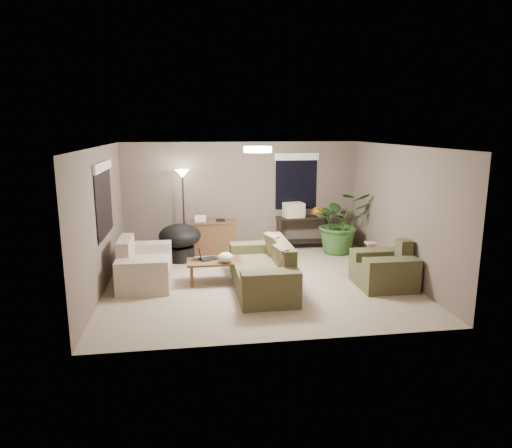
{
  "coord_description": "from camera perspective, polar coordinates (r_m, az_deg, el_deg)",
  "views": [
    {
      "loc": [
        -1.21,
        -8.06,
        2.82
      ],
      "look_at": [
        0.0,
        0.2,
        1.05
      ],
      "focal_mm": 32.0,
      "sensor_mm": 36.0,
      "label": 1
    }
  ],
  "objects": [
    {
      "name": "pumpkin",
      "position": [
        10.93,
        7.79,
        1.56
      ],
      "size": [
        0.31,
        0.31,
        0.24
      ],
      "primitive_type": "ellipsoid",
      "rotation": [
        0.0,
        0.0,
        0.09
      ],
      "color": "orange",
      "rests_on": "console_table"
    },
    {
      "name": "window_left",
      "position": [
        8.56,
        -18.53,
        4.4
      ],
      "size": [
        0.05,
        1.56,
        1.33
      ],
      "color": "black",
      "rests_on": "room_shell"
    },
    {
      "name": "papasan_chair",
      "position": [
        9.93,
        -9.48,
        -1.92
      ],
      "size": [
        1.14,
        1.14,
        0.8
      ],
      "color": "black",
      "rests_on": "ground"
    },
    {
      "name": "ceiling_fixture",
      "position": [
        8.16,
        0.21,
        9.3
      ],
      "size": [
        0.5,
        0.5,
        0.1
      ],
      "primitive_type": "cylinder",
      "color": "white",
      "rests_on": "room_shell"
    },
    {
      "name": "console_table",
      "position": [
        10.92,
        5.96,
        -0.7
      ],
      "size": [
        1.3,
        0.4,
        0.75
      ],
      "color": "black",
      "rests_on": "ground"
    },
    {
      "name": "desk_papers",
      "position": [
        10.34,
        -6.45,
        0.64
      ],
      "size": [
        0.68,
        0.27,
        0.12
      ],
      "color": "silver",
      "rests_on": "desk"
    },
    {
      "name": "loveseat",
      "position": [
        8.71,
        -13.86,
        -5.22
      ],
      "size": [
        0.9,
        1.6,
        0.85
      ],
      "color": "beige",
      "rests_on": "ground"
    },
    {
      "name": "plastic_bag",
      "position": [
        8.3,
        -3.81,
        -4.19
      ],
      "size": [
        0.34,
        0.33,
        0.19
      ],
      "primitive_type": "ellipsoid",
      "rotation": [
        0.0,
        0.0,
        -0.38
      ],
      "color": "white",
      "rests_on": "coffee_table"
    },
    {
      "name": "cat_scratching_post",
      "position": [
        9.75,
        14.1,
        -3.9
      ],
      "size": [
        0.32,
        0.32,
        0.5
      ],
      "color": "tan",
      "rests_on": "ground"
    },
    {
      "name": "room_shell",
      "position": [
        8.3,
        0.2,
        1.07
      ],
      "size": [
        5.5,
        5.5,
        5.5
      ],
      "color": "tan",
      "rests_on": "ground"
    },
    {
      "name": "coffee_table",
      "position": [
        8.47,
        -5.23,
        -4.97
      ],
      "size": [
        1.0,
        0.55,
        0.42
      ],
      "color": "brown",
      "rests_on": "ground"
    },
    {
      "name": "cardboard_box",
      "position": [
        10.77,
        4.73,
        1.76
      ],
      "size": [
        0.5,
        0.4,
        0.34
      ],
      "primitive_type": "cube",
      "rotation": [
        0.0,
        0.0,
        0.15
      ],
      "color": "beige",
      "rests_on": "console_table"
    },
    {
      "name": "window_back",
      "position": [
        10.88,
        5.08,
        6.47
      ],
      "size": [
        1.06,
        0.05,
        1.33
      ],
      "color": "black",
      "rests_on": "room_shell"
    },
    {
      "name": "floor_lamp",
      "position": [
        10.27,
        -9.15,
        4.98
      ],
      "size": [
        0.32,
        0.32,
        1.91
      ],
      "color": "black",
      "rests_on": "ground"
    },
    {
      "name": "throw_pillows",
      "position": [
        8.13,
        2.79,
        -3.53
      ],
      "size": [
        0.34,
        1.39,
        0.47
      ],
      "color": "#8C7251",
      "rests_on": "main_sofa"
    },
    {
      "name": "armchair",
      "position": [
        8.59,
        15.76,
        -5.57
      ],
      "size": [
        0.95,
        1.0,
        0.85
      ],
      "color": "#48472B",
      "rests_on": "ground"
    },
    {
      "name": "laptop",
      "position": [
        8.53,
        -6.42,
        -4.03
      ],
      "size": [
        0.39,
        0.34,
        0.24
      ],
      "color": "black",
      "rests_on": "coffee_table"
    },
    {
      "name": "houseplant",
      "position": [
        10.57,
        10.43,
        -0.59
      ],
      "size": [
        1.29,
        1.43,
        1.12
      ],
      "primitive_type": "imported",
      "color": "#2D5923",
      "rests_on": "ground"
    },
    {
      "name": "desk",
      "position": [
        10.45,
        -5.54,
        -1.61
      ],
      "size": [
        1.1,
        0.5,
        0.75
      ],
      "color": "brown",
      "rests_on": "ground"
    },
    {
      "name": "main_sofa",
      "position": [
        8.19,
        1.0,
        -6.0
      ],
      "size": [
        0.95,
        2.2,
        0.85
      ],
      "color": "#4B492D",
      "rests_on": "ground"
    }
  ]
}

